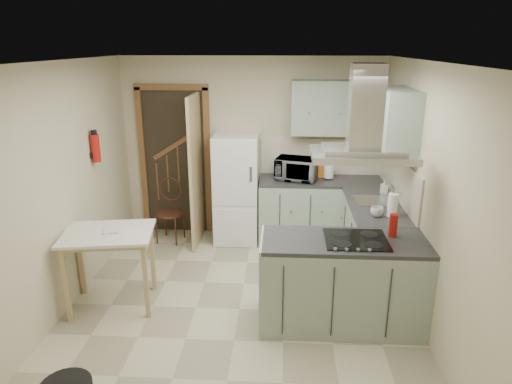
# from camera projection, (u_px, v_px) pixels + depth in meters

# --- Properties ---
(floor) EXTENTS (4.20, 4.20, 0.00)m
(floor) POSITION_uv_depth(u_px,v_px,m) (239.00, 309.00, 4.78)
(floor) COLOR #C1B896
(floor) RESTS_ON ground
(ceiling) EXTENTS (4.20, 4.20, 0.00)m
(ceiling) POSITION_uv_depth(u_px,v_px,m) (236.00, 62.00, 4.01)
(ceiling) COLOR silver
(ceiling) RESTS_ON back_wall
(back_wall) EXTENTS (3.60, 0.00, 3.60)m
(back_wall) POSITION_uv_depth(u_px,v_px,m) (252.00, 148.00, 6.39)
(back_wall) COLOR beige
(back_wall) RESTS_ON floor
(left_wall) EXTENTS (0.00, 4.20, 4.20)m
(left_wall) POSITION_uv_depth(u_px,v_px,m) (56.00, 193.00, 4.50)
(left_wall) COLOR beige
(left_wall) RESTS_ON floor
(right_wall) EXTENTS (0.00, 4.20, 4.20)m
(right_wall) POSITION_uv_depth(u_px,v_px,m) (428.00, 200.00, 4.29)
(right_wall) COLOR beige
(right_wall) RESTS_ON floor
(doorway) EXTENTS (1.10, 0.12, 2.10)m
(doorway) POSITION_uv_depth(u_px,v_px,m) (175.00, 162.00, 6.48)
(doorway) COLOR brown
(doorway) RESTS_ON floor
(fridge) EXTENTS (0.60, 0.60, 1.50)m
(fridge) POSITION_uv_depth(u_px,v_px,m) (237.00, 189.00, 6.27)
(fridge) COLOR white
(fridge) RESTS_ON floor
(counter_back) EXTENTS (1.08, 0.60, 0.90)m
(counter_back) POSITION_uv_depth(u_px,v_px,m) (299.00, 210.00, 6.32)
(counter_back) COLOR #9EB2A0
(counter_back) RESTS_ON floor
(counter_right) EXTENTS (0.60, 1.95, 0.90)m
(counter_right) POSITION_uv_depth(u_px,v_px,m) (368.00, 231.00, 5.63)
(counter_right) COLOR #9EB2A0
(counter_right) RESTS_ON floor
(splashback) EXTENTS (1.68, 0.02, 0.50)m
(splashback) POSITION_uv_depth(u_px,v_px,m) (321.00, 157.00, 6.35)
(splashback) COLOR beige
(splashback) RESTS_ON counter_back
(wall_cabinet_back) EXTENTS (0.85, 0.35, 0.70)m
(wall_cabinet_back) POSITION_uv_depth(u_px,v_px,m) (324.00, 108.00, 5.98)
(wall_cabinet_back) COLOR #9EB2A0
(wall_cabinet_back) RESTS_ON back_wall
(wall_cabinet_right) EXTENTS (0.35, 0.90, 0.70)m
(wall_cabinet_right) POSITION_uv_depth(u_px,v_px,m) (394.00, 122.00, 4.92)
(wall_cabinet_right) COLOR #9EB2A0
(wall_cabinet_right) RESTS_ON right_wall
(peninsula) EXTENTS (1.55, 0.65, 0.90)m
(peninsula) POSITION_uv_depth(u_px,v_px,m) (342.00, 282.00, 4.42)
(peninsula) COLOR #9EB2A0
(peninsula) RESTS_ON floor
(hob) EXTENTS (0.58, 0.50, 0.01)m
(hob) POSITION_uv_depth(u_px,v_px,m) (356.00, 240.00, 4.27)
(hob) COLOR black
(hob) RESTS_ON peninsula
(extractor_hood) EXTENTS (0.90, 0.55, 0.10)m
(extractor_hood) POSITION_uv_depth(u_px,v_px,m) (362.00, 155.00, 4.02)
(extractor_hood) COLOR silver
(extractor_hood) RESTS_ON ceiling
(sink) EXTENTS (0.45, 0.40, 0.01)m
(sink) POSITION_uv_depth(u_px,v_px,m) (374.00, 201.00, 5.32)
(sink) COLOR silver
(sink) RESTS_ON counter_right
(fire_extinguisher) EXTENTS (0.10, 0.10, 0.32)m
(fire_extinguisher) POSITION_uv_depth(u_px,v_px,m) (96.00, 148.00, 5.27)
(fire_extinguisher) COLOR #B2140F
(fire_extinguisher) RESTS_ON left_wall
(drop_leaf_table) EXTENTS (0.98, 0.80, 0.83)m
(drop_leaf_table) POSITION_uv_depth(u_px,v_px,m) (112.00, 269.00, 4.75)
(drop_leaf_table) COLOR tan
(drop_leaf_table) RESTS_ON floor
(bentwood_chair) EXTENTS (0.42, 0.42, 0.81)m
(bentwood_chair) POSITION_uv_depth(u_px,v_px,m) (170.00, 214.00, 6.33)
(bentwood_chair) COLOR #51291B
(bentwood_chair) RESTS_ON floor
(microwave) EXTENTS (0.61, 0.48, 0.30)m
(microwave) POSITION_uv_depth(u_px,v_px,m) (296.00, 169.00, 6.12)
(microwave) COLOR black
(microwave) RESTS_ON counter_back
(kettle) EXTENTS (0.17, 0.17, 0.21)m
(kettle) POSITION_uv_depth(u_px,v_px,m) (329.00, 172.00, 6.16)
(kettle) COLOR white
(kettle) RESTS_ON counter_back
(cereal_box) EXTENTS (0.09, 0.20, 0.30)m
(cereal_box) POSITION_uv_depth(u_px,v_px,m) (321.00, 165.00, 6.29)
(cereal_box) COLOR orange
(cereal_box) RESTS_ON counter_back
(soap_bottle) EXTENTS (0.08, 0.08, 0.18)m
(soap_bottle) POSITION_uv_depth(u_px,v_px,m) (384.00, 187.00, 5.55)
(soap_bottle) COLOR #B7B9C4
(soap_bottle) RESTS_ON counter_right
(paper_towel) EXTENTS (0.13, 0.13, 0.26)m
(paper_towel) POSITION_uv_depth(u_px,v_px,m) (393.00, 205.00, 4.81)
(paper_towel) COLOR white
(paper_towel) RESTS_ON counter_right
(cup) EXTENTS (0.16, 0.16, 0.10)m
(cup) POSITION_uv_depth(u_px,v_px,m) (377.00, 212.00, 4.84)
(cup) COLOR white
(cup) RESTS_ON counter_right
(red_bottle) EXTENTS (0.08, 0.08, 0.22)m
(red_bottle) POSITION_uv_depth(u_px,v_px,m) (393.00, 225.00, 4.32)
(red_bottle) COLOR #A3160E
(red_bottle) RESTS_ON peninsula
(book) EXTENTS (0.21, 0.25, 0.09)m
(book) POSITION_uv_depth(u_px,v_px,m) (103.00, 227.00, 4.63)
(book) COLOR #9B3337
(book) RESTS_ON drop_leaf_table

